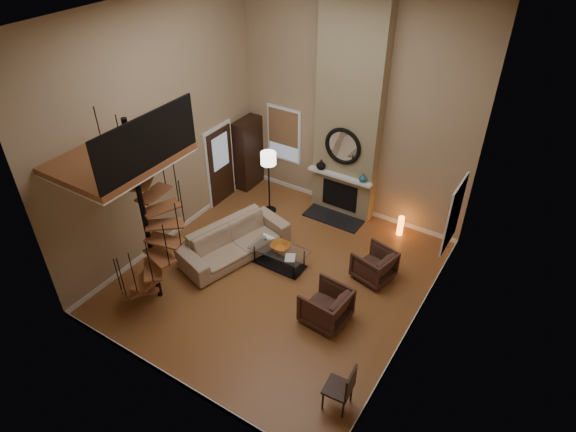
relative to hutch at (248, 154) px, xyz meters
The scene contains 33 objects.
ground 4.11m from the hutch, 45.32° to the right, with size 6.00×6.50×0.01m, color #A86936.
back_wall 3.36m from the hutch, ahead, with size 6.00×0.02×5.50m, color tan.
front_wall 6.94m from the hutch, 65.24° to the right, with size 6.00×0.02×5.50m, color tan.
left_wall 3.37m from the hutch, 93.87° to the right, with size 0.02×6.50×5.50m, color tan.
right_wall 6.71m from the hutch, 26.05° to the right, with size 0.02×6.50×5.50m, color tan.
ceiling 6.05m from the hutch, 45.32° to the right, with size 6.00×6.50×0.01m, color silver.
baseboard_back 2.97m from the hutch, ahead, with size 6.00×0.02×0.12m, color white.
baseboard_front 6.76m from the hutch, 65.21° to the right, with size 6.00×0.02×0.12m, color white.
baseboard_left 2.98m from the hutch, 93.67° to the right, with size 0.02×6.50×0.12m, color white.
baseboard_right 6.52m from the hutch, 26.09° to the right, with size 0.02×6.50×0.12m, color white.
chimney_breast 3.34m from the hutch, ahead, with size 1.60×0.38×5.50m, color #8E805C.
hearth 2.97m from the hutch, ahead, with size 1.50×0.60×0.04m, color black.
firebox 2.84m from the hutch, ahead, with size 0.95×0.02×0.72m, color black.
mantel 2.82m from the hutch, ahead, with size 1.70×0.18×0.06m, color white.
mirror_frame 2.98m from the hutch, ahead, with size 0.94×0.94×0.10m, color black.
mirror_disc 2.98m from the hutch, ahead, with size 0.80×0.80×0.01m, color white.
vase_left 2.29m from the hutch, ahead, with size 0.24×0.24×0.25m, color black.
vase_right 3.42m from the hutch, ahead, with size 0.20×0.20×0.21m, color #194F58.
window_back 1.19m from the hutch, 22.85° to the left, with size 1.02×0.06×1.52m.
window_right 5.88m from the hutch, ahead, with size 0.06×1.02×1.52m.
entry_door 1.05m from the hutch, 98.03° to the right, with size 0.10×1.05×2.16m.
loft 5.23m from the hutch, 80.66° to the right, with size 1.70×2.20×1.09m.
spiral_stair 4.82m from the hutch, 77.51° to the right, with size 1.47×1.47×4.06m.
hutch is the anchor object (origin of this frame).
sofa 3.17m from the hutch, 60.45° to the right, with size 2.55×1.00×0.75m, color tan.
armchair_near 5.00m from the hutch, 20.83° to the right, with size 0.76×0.79×0.72m, color #472A21.
armchair_far 5.54m from the hutch, 37.87° to the right, with size 0.83×0.86×0.78m, color #472A21.
coffee_table 3.67m from the hutch, 43.70° to the right, with size 1.29×0.65×0.47m.
bowl 3.60m from the hutch, 43.12° to the right, with size 0.41×0.41×0.10m, color #C76F23.
book 4.00m from the hutch, 41.77° to the right, with size 0.22×0.29×0.03m, color gray.
floor_lamp 1.55m from the hutch, 33.93° to the right, with size 0.38×0.38×1.70m.
accent_lamp 4.54m from the hutch, ahead, with size 0.15×0.15×0.52m, color orange.
side_chair 7.38m from the hutch, 42.32° to the right, with size 0.47×0.46×0.95m.
Camera 1 is at (4.49, -6.74, 7.43)m, focal length 30.93 mm.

